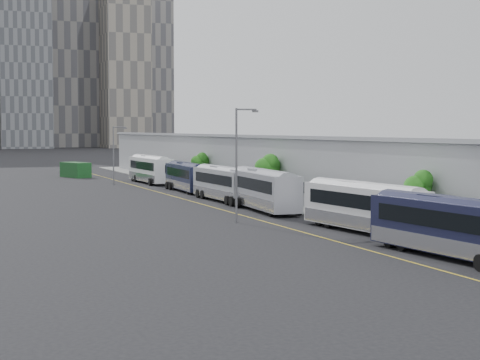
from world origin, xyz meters
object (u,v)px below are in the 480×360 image
street_lamp_far (115,151)px  bus_2 (364,211)px  street_lamp_near (238,157)px  suv (76,168)px  shipping_container (75,170)px  bus_3 (264,193)px  bus_4 (223,187)px  bus_1 (450,232)px  bus_6 (150,172)px  bus_5 (187,179)px

street_lamp_far → bus_2: bearing=-83.8°
bus_2 → street_lamp_near: 12.21m
suv → shipping_container: bearing=-110.7°
suv → bus_3: bearing=-96.9°
bus_2 → shipping_container: bearing=90.8°
street_lamp_far → bus_4: bearing=-79.7°
bus_1 → street_lamp_near: bearing=98.8°
bus_2 → street_lamp_far: (-6.34, 58.63, 3.17)m
bus_4 → shipping_container: 49.43m
bus_2 → bus_4: 28.79m
bus_4 → suv: 64.33m
bus_3 → street_lamp_near: (-5.75, -8.06, 3.82)m
bus_4 → bus_6: size_ratio=0.94×
bus_5 → suv: 50.08m
bus_2 → street_lamp_far: 59.06m
bus_4 → bus_3: bearing=-90.2°
bus_1 → shipping_container: bearing=89.7°
bus_6 → street_lamp_far: street_lamp_far is taller
shipping_container → street_lamp_near: bearing=-107.4°
street_lamp_near → bus_2: bearing=-55.2°
bus_6 → shipping_container: bearing=111.4°
bus_2 → suv: (-6.05, 92.89, -0.87)m
bus_2 → bus_4: (-0.93, 28.78, -0.02)m
bus_3 → bus_2: bearing=-83.2°
street_lamp_far → shipping_container: bearing=97.1°
shipping_container → suv: (2.66, 15.30, -0.47)m
bus_2 → bus_3: bearing=87.1°
bus_1 → street_lamp_far: size_ratio=1.59×
bus_6 → street_lamp_near: size_ratio=1.43×
bus_3 → street_lamp_far: size_ratio=1.69×
bus_6 → suv: bus_6 is taller
bus_2 → suv: 93.09m
bus_3 → suv: 75.52m
bus_4 → street_lamp_near: street_lamp_near is taller
street_lamp_far → shipping_container: 19.44m
street_lamp_near → suv: size_ratio=1.79×
shipping_container → suv: shipping_container is taller
bus_6 → suv: 33.85m
street_lamp_near → street_lamp_far: size_ratio=1.17×
bus_3 → shipping_container: size_ratio=2.35×
bus_1 → street_lamp_near: (-5.43, 21.93, 3.93)m
street_lamp_near → bus_5: bearing=79.9°
bus_4 → bus_5: bus_4 is taller
bus_5 → bus_6: size_ratio=0.91×
bus_3 → bus_4: 11.22m
bus_3 → bus_4: bearing=94.4°
bus_3 → bus_4: size_ratio=1.07×
street_lamp_near → bus_4: bearing=73.6°
bus_6 → street_lamp_near: 50.40m
street_lamp_far → bus_3: bearing=-82.4°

